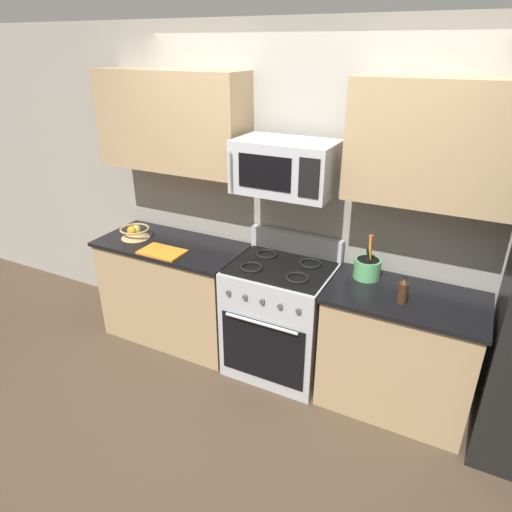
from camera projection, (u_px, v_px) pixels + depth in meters
The scene contains 12 objects.
ground_plane at pixel (243, 416), 3.26m from camera, with size 16.00×16.00×0.00m, color #473828.
wall_back at pixel (302, 204), 3.51m from camera, with size 8.00×0.10×2.60m, color #9E998E.
counter_left at pixel (174, 291), 3.98m from camera, with size 1.26×0.62×0.91m.
range_oven at pixel (280, 317), 3.56m from camera, with size 0.76×0.66×1.09m.
counter_right at pixel (398, 352), 3.19m from camera, with size 1.05×0.62×0.91m.
microwave at pixel (285, 167), 3.07m from camera, with size 0.69×0.44×0.36m.
upper_cabinets_left at pixel (172, 121), 3.51m from camera, with size 1.25×0.34×0.75m.
upper_cabinets_right at pixel (435, 144), 2.71m from camera, with size 1.04×0.34×0.75m.
utensil_crock at pixel (367, 267), 3.21m from camera, with size 0.19×0.19×0.34m.
fruit_basket at pixel (135, 232), 3.88m from camera, with size 0.25×0.25×0.11m.
cutting_board at pixel (162, 252), 3.62m from camera, with size 0.36×0.23×0.02m, color orange.
bottle_soy at pixel (403, 290), 2.89m from camera, with size 0.07×0.07×0.19m.
Camera 1 is at (1.20, -2.15, 2.43)m, focal length 31.75 mm.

